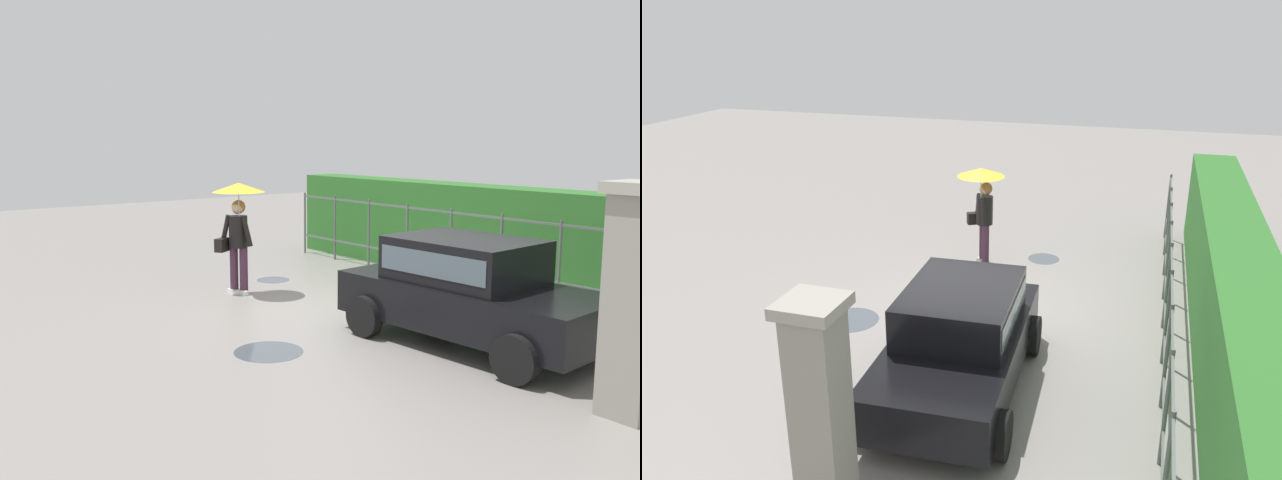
{
  "view_description": "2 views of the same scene",
  "coord_description": "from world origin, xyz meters",
  "views": [
    {
      "loc": [
        8.17,
        -6.67,
        2.85
      ],
      "look_at": [
        -0.22,
        -0.13,
        1.22
      ],
      "focal_mm": 37.78,
      "sensor_mm": 36.0,
      "label": 1
    },
    {
      "loc": [
        9.59,
        2.79,
        4.92
      ],
      "look_at": [
        -0.02,
        -0.18,
        1.31
      ],
      "focal_mm": 35.64,
      "sensor_mm": 36.0,
      "label": 2
    }
  ],
  "objects": [
    {
      "name": "pedestrian",
      "position": [
        -2.23,
        -0.44,
        1.46
      ],
      "size": [
        0.94,
        0.94,
        2.04
      ],
      "rotation": [
        0.0,
        0.0,
        -1.04
      ],
      "color": "#47283D",
      "rests_on": "ground"
    },
    {
      "name": "hedge_row",
      "position": [
        0.22,
        4.07,
        0.95
      ],
      "size": [
        11.58,
        0.9,
        1.9
      ],
      "primitive_type": "cube",
      "color": "#2D6B28",
      "rests_on": "ground"
    },
    {
      "name": "puddle_near",
      "position": [
        0.89,
        -1.87,
        0.0
      ],
      "size": [
        0.94,
        0.94,
        0.0
      ],
      "primitive_type": "cylinder",
      "color": "#4C545B",
      "rests_on": "ground"
    },
    {
      "name": "car",
      "position": [
        2.3,
        0.51,
        0.8
      ],
      "size": [
        3.8,
        2.0,
        1.48
      ],
      "rotation": [
        0.0,
        0.0,
        0.05
      ],
      "color": "black",
      "rests_on": "ground"
    },
    {
      "name": "gate_pillar",
      "position": [
        4.92,
        -0.12,
        1.24
      ],
      "size": [
        0.6,
        0.6,
        2.42
      ],
      "color": "gray",
      "rests_on": "ground"
    },
    {
      "name": "fence_section",
      "position": [
        0.22,
        3.19,
        0.82
      ],
      "size": [
        10.63,
        0.05,
        1.5
      ],
      "color": "#59605B",
      "rests_on": "ground"
    },
    {
      "name": "puddle_far",
      "position": [
        -2.89,
        0.75,
        0.0
      ],
      "size": [
        0.66,
        0.66,
        0.0
      ],
      "primitive_type": "cylinder",
      "color": "#4C545B",
      "rests_on": "ground"
    },
    {
      "name": "ground_plane",
      "position": [
        0.0,
        0.0,
        0.0
      ],
      "size": [
        40.0,
        40.0,
        0.0
      ],
      "primitive_type": "plane",
      "color": "gray"
    }
  ]
}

